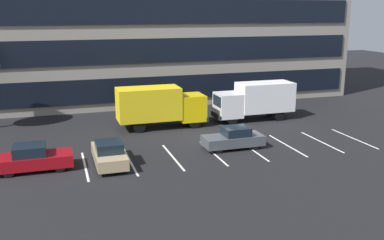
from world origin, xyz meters
TOP-DOWN VIEW (x-y plane):
  - ground_plane at (0.00, 0.00)m, footprint 120.00×120.00m
  - lot_markings at (0.00, -2.51)m, footprint 19.74×5.40m
  - box_truck_white at (5.28, 5.05)m, footprint 6.98×2.31m
  - box_truck_yellow_all at (-3.26, 4.94)m, footprint 7.22×2.39m
  - sedan_charcoal at (0.32, -1.94)m, footprint 4.18×1.75m
  - sedan_tan at (-8.33, -2.77)m, footprint 1.81×4.31m
  - sedan_maroon at (-12.75, -2.32)m, footprint 4.43×1.86m

SIDE VIEW (x-z plane):
  - ground_plane at x=0.00m, z-range 0.00..0.00m
  - lot_markings at x=0.00m, z-range 0.00..0.01m
  - sedan_charcoal at x=0.32m, z-range -0.04..1.46m
  - sedan_tan at x=-8.33m, z-range -0.04..1.50m
  - sedan_maroon at x=-12.75m, z-range -0.04..1.54m
  - box_truck_white at x=5.28m, z-range 0.20..3.44m
  - box_truck_yellow_all at x=-3.26m, z-range 0.21..3.56m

